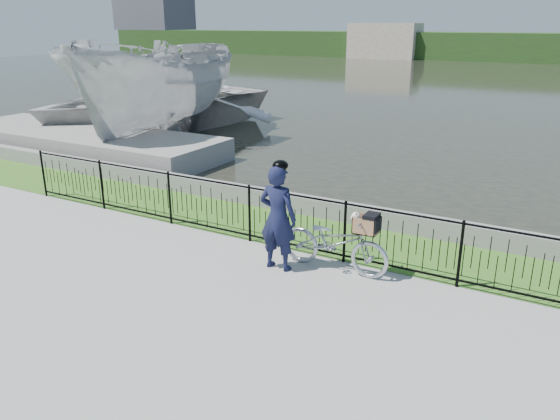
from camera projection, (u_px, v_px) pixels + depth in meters
The scene contains 12 objects.
ground at pixel (249, 284), 8.99m from camera, with size 120.00×120.00×0.00m, color gray.
grass_strip at pixel (318, 234), 11.13m from camera, with size 60.00×2.00×0.01m, color #3D6C21.
water at pixel (517, 87), 36.14m from camera, with size 120.00×120.00×0.00m, color #292920.
quay_wall at pixel (338, 211), 11.89m from camera, with size 60.00×0.30×0.40m, color gray.
fence at pixel (295, 222), 10.12m from camera, with size 14.00×0.06×1.15m, color black, non-canonical shape.
far_treeline at pixel (553, 48), 57.87m from camera, with size 120.00×6.00×3.00m, color #25431A.
far_building_left at pixel (385, 41), 64.44m from camera, with size 8.00×4.00×4.00m, color #AC9E8A.
dock at pixel (84, 141), 18.06m from camera, with size 10.00×3.00×0.70m, color gray.
bicycle_rig at pixel (336, 242), 9.36m from camera, with size 1.96×0.68×1.15m.
cyclist at pixel (278, 217), 9.29m from camera, with size 0.69×0.46×1.94m.
boat_near at pixel (160, 87), 18.99m from camera, with size 5.47×9.99×5.45m.
boat_far at pixel (153, 103), 21.83m from camera, with size 9.56×11.44×2.04m.
Camera 1 is at (4.43, -6.80, 4.09)m, focal length 35.00 mm.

